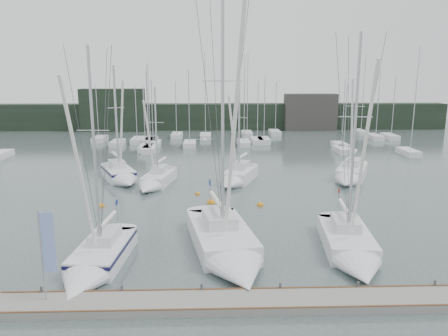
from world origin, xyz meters
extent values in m
plane|color=#455453|center=(0.00, 0.00, 0.00)|extent=(160.00, 160.00, 0.00)
cube|color=slate|center=(0.00, -5.00, 0.20)|extent=(24.00, 2.00, 0.40)
cube|color=black|center=(0.00, 62.00, 2.50)|extent=(90.00, 4.00, 5.00)
cube|color=black|center=(-20.00, 60.00, 4.00)|extent=(12.00, 3.00, 8.00)
cube|color=#3A3835|center=(18.00, 60.00, 3.50)|extent=(10.00, 3.00, 7.00)
cube|color=silver|center=(-10.89, 44.61, 0.35)|extent=(1.80, 4.50, 0.90)
cylinder|color=#ADB0B5|center=(-10.89, 44.11, 6.61)|extent=(0.12, 0.12, 11.61)
cube|color=silver|center=(5.99, 44.32, 0.35)|extent=(1.80, 4.50, 0.90)
cylinder|color=#ADB0B5|center=(5.99, 43.82, 5.27)|extent=(0.12, 0.12, 8.93)
cube|color=silver|center=(3.70, 42.08, 0.35)|extent=(1.80, 4.50, 0.90)
cylinder|color=#ADB0B5|center=(3.70, 41.58, 7.24)|extent=(0.12, 0.12, 12.88)
cube|color=silver|center=(28.99, 48.04, 0.35)|extent=(1.80, 4.50, 0.90)
cylinder|color=#ADB0B5|center=(28.99, 47.54, 5.62)|extent=(0.12, 0.12, 9.65)
cube|color=silver|center=(-10.09, 41.73, 0.35)|extent=(1.80, 4.50, 0.90)
cylinder|color=#ADB0B5|center=(-10.09, 41.23, 5.47)|extent=(0.12, 0.12, 9.35)
cube|color=silver|center=(-13.09, 45.38, 0.35)|extent=(1.80, 4.50, 0.90)
cylinder|color=#ADB0B5|center=(-13.09, 44.88, 4.90)|extent=(0.12, 0.12, 8.19)
cube|color=silver|center=(-10.11, 36.96, 0.35)|extent=(1.80, 4.50, 0.90)
cylinder|color=#ADB0B5|center=(-10.11, 36.46, 6.04)|extent=(0.12, 0.12, 10.48)
cube|color=silver|center=(7.06, 44.53, 0.35)|extent=(1.80, 4.50, 0.90)
cylinder|color=#ADB0B5|center=(7.06, 44.03, 5.67)|extent=(0.12, 0.12, 9.74)
cube|color=silver|center=(-10.73, 37.99, 0.35)|extent=(1.80, 4.50, 0.90)
cylinder|color=#ADB0B5|center=(-10.73, 37.49, 5.05)|extent=(0.12, 0.12, 8.51)
cube|color=silver|center=(-7.20, 50.54, 0.35)|extent=(1.80, 4.50, 0.90)
cylinder|color=#ADB0B5|center=(-7.20, 50.04, 5.21)|extent=(0.12, 0.12, 8.83)
cube|color=silver|center=(25.61, 33.47, 0.35)|extent=(1.80, 4.50, 0.90)
cylinder|color=#ADB0B5|center=(25.61, 32.97, 7.59)|extent=(0.12, 0.12, 13.57)
cube|color=silver|center=(-15.77, 42.60, 0.35)|extent=(1.80, 4.50, 0.90)
cylinder|color=#ADB0B5|center=(-15.77, 42.10, 6.52)|extent=(0.12, 0.12, 11.44)
cube|color=silver|center=(-29.31, 33.49, 0.35)|extent=(1.80, 4.50, 0.90)
cube|color=silver|center=(-4.59, 41.41, 0.35)|extent=(1.80, 4.50, 0.90)
cylinder|color=#ADB0B5|center=(-4.59, 40.91, 6.14)|extent=(0.12, 0.12, 10.68)
cube|color=silver|center=(5.04, 52.32, 0.35)|extent=(1.80, 4.50, 0.90)
cylinder|color=#ADB0B5|center=(5.04, 51.82, 7.58)|extent=(0.12, 0.12, 13.56)
cube|color=silver|center=(10.22, 53.63, 0.35)|extent=(1.80, 4.50, 0.90)
cylinder|color=#ADB0B5|center=(10.22, 53.13, 5.13)|extent=(0.12, 0.12, 8.66)
cube|color=silver|center=(-19.49, 46.81, 0.35)|extent=(1.80, 4.50, 0.90)
cylinder|color=#ADB0B5|center=(-19.49, 46.31, 5.00)|extent=(0.12, 0.12, 8.39)
cube|color=silver|center=(17.91, 39.11, 0.35)|extent=(1.80, 4.50, 0.90)
cylinder|color=#ADB0B5|center=(17.91, 38.61, 5.50)|extent=(0.12, 0.12, 9.41)
cube|color=silver|center=(17.10, 35.53, 0.35)|extent=(1.80, 4.50, 0.90)
cylinder|color=#ADB0B5|center=(17.10, 35.03, 5.19)|extent=(0.12, 0.12, 8.78)
cube|color=silver|center=(25.75, 53.58, 0.35)|extent=(1.80, 4.50, 0.90)
cylinder|color=#ADB0B5|center=(25.75, 53.08, 7.48)|extent=(0.12, 0.12, 13.37)
cube|color=silver|center=(26.25, 47.74, 0.35)|extent=(1.80, 4.50, 0.90)
cylinder|color=#ADB0B5|center=(26.25, 47.24, 6.07)|extent=(0.12, 0.12, 10.54)
cube|color=silver|center=(-11.21, 45.28, 0.35)|extent=(1.80, 4.50, 0.90)
cylinder|color=#ADB0B5|center=(-11.21, 44.78, 6.46)|extent=(0.12, 0.12, 11.32)
cube|color=silver|center=(-2.25, 49.67, 0.35)|extent=(1.80, 4.50, 0.90)
cylinder|color=#ADB0B5|center=(-2.25, 49.17, 7.50)|extent=(0.12, 0.12, 13.40)
cube|color=silver|center=(-7.99, 0.47, 0.41)|extent=(3.11, 6.06, 1.36)
cone|color=silver|center=(-8.34, -3.70, 0.41)|extent=(2.83, 2.72, 2.63)
cube|color=silver|center=(-7.95, 0.93, 1.40)|extent=(1.64, 2.46, 0.63)
cylinder|color=#ADB0B5|center=(-8.02, 0.06, 6.83)|extent=(0.16, 0.16, 11.48)
cylinder|color=white|center=(-7.89, 1.64, 2.22)|extent=(0.49, 2.87, 0.25)
cube|color=#110F39|center=(-7.99, 0.47, 0.86)|extent=(3.14, 6.08, 0.23)
cube|color=navy|center=(-7.72, 3.57, 2.72)|extent=(0.06, 0.49, 0.33)
cube|color=silver|center=(-0.84, 2.61, 0.49)|extent=(4.76, 8.16, 1.63)
cone|color=silver|center=(0.12, -2.78, 0.49)|extent=(4.00, 3.84, 3.48)
cube|color=silver|center=(-0.93, 3.15, 1.68)|extent=(2.42, 3.35, 0.76)
cylinder|color=#ADB0B5|center=(-0.74, 2.07, 9.08)|extent=(0.20, 0.20, 15.56)
cylinder|color=white|center=(-1.11, 4.12, 2.66)|extent=(0.95, 3.74, 0.30)
cube|color=navy|center=(-1.55, 6.60, 3.26)|extent=(0.12, 0.58, 0.39)
cube|color=silver|center=(7.27, 2.06, 0.43)|extent=(3.58, 6.68, 1.44)
cone|color=silver|center=(6.76, -2.49, 0.43)|extent=(3.17, 3.05, 2.88)
cube|color=silver|center=(7.32, 2.53, 1.49)|extent=(1.86, 2.72, 0.67)
cylinder|color=#ADB0B5|center=(7.22, 1.60, 7.30)|extent=(0.17, 0.17, 12.29)
cylinder|color=white|center=(7.41, 3.33, 2.35)|extent=(0.62, 3.14, 0.27)
cube|color=maroon|center=(7.65, 5.43, 2.88)|extent=(0.08, 0.52, 0.35)
cube|color=silver|center=(-11.25, 21.12, 0.46)|extent=(4.52, 5.91, 1.53)
cone|color=silver|center=(-9.68, 17.65, 0.46)|extent=(3.26, 3.13, 2.54)
cube|color=silver|center=(-11.46, 21.58, 1.58)|extent=(2.16, 2.52, 0.71)
cylinder|color=#ADB0B5|center=(-11.10, 20.77, 6.51)|extent=(0.18, 0.18, 10.58)
cylinder|color=white|center=(-11.70, 22.09, 2.49)|extent=(1.34, 2.49, 0.28)
cube|color=#110F39|center=(-11.25, 21.12, 0.97)|extent=(4.55, 5.93, 0.25)
cube|color=silver|center=(-6.75, 19.08, 0.41)|extent=(3.27, 5.65, 1.37)
cone|color=silver|center=(-7.49, 15.36, 0.41)|extent=(2.68, 2.68, 2.28)
cube|color=silver|center=(-6.66, 19.53, 1.41)|extent=(1.64, 2.33, 0.64)
cylinder|color=#ADB0B5|center=(-6.83, 18.71, 5.43)|extent=(0.16, 0.16, 8.67)
cylinder|color=white|center=(-6.55, 20.12, 2.23)|extent=(0.76, 2.59, 0.26)
cube|color=silver|center=(1.58, 19.99, 0.46)|extent=(4.14, 5.66, 1.52)
cone|color=silver|center=(0.24, 16.59, 0.46)|extent=(3.07, 2.93, 2.43)
cube|color=silver|center=(1.77, 20.46, 1.57)|extent=(2.00, 2.40, 0.71)
cylinder|color=#ADB0B5|center=(1.45, 19.65, 5.74)|extent=(0.18, 0.18, 9.04)
cylinder|color=white|center=(1.96, 20.94, 2.49)|extent=(1.18, 2.43, 0.28)
cube|color=silver|center=(13.69, 20.80, 0.48)|extent=(4.85, 6.42, 1.59)
cone|color=silver|center=(11.94, 17.01, 0.48)|extent=(3.45, 3.38, 2.64)
cube|color=silver|center=(13.91, 21.28, 1.64)|extent=(2.30, 2.73, 0.74)
cylinder|color=#ADB0B5|center=(13.51, 20.43, 6.62)|extent=(0.19, 0.19, 10.70)
cylinder|color=white|center=(14.18, 21.87, 2.59)|extent=(1.47, 2.72, 0.30)
sphere|color=orange|center=(-1.47, 12.05, 0.00)|extent=(0.71, 0.71, 0.71)
sphere|color=orange|center=(2.75, 11.22, 0.00)|extent=(0.62, 0.62, 0.62)
sphere|color=orange|center=(-10.79, 11.41, 0.00)|extent=(0.60, 0.60, 0.60)
cylinder|color=#ADB0B5|center=(-9.50, -4.81, 2.65)|extent=(0.09, 0.09, 4.50)
cube|color=blue|center=(-9.17, -4.73, 3.29)|extent=(0.59, 0.17, 3.00)
ellipsoid|color=silver|center=(-1.84, 2.76, 6.99)|extent=(0.29, 0.48, 0.20)
cube|color=#92949A|center=(-2.12, 2.71, 7.01)|extent=(0.47, 0.21, 0.11)
cube|color=#92949A|center=(-1.56, 2.80, 7.01)|extent=(0.47, 0.21, 0.11)
sphere|color=orange|center=(-2.69, 14.87, 0.00)|extent=(0.49, 0.49, 0.49)
camera|label=1|loc=(-1.53, -24.29, 11.17)|focal=35.00mm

